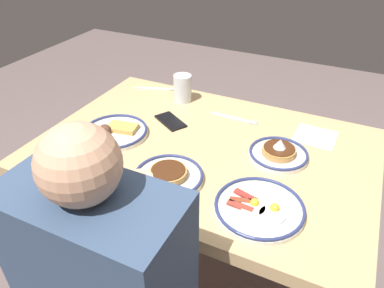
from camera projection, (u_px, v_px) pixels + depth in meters
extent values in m
plane|color=#685857|center=(201.00, 272.00, 1.75)|extent=(6.00, 6.00, 0.00)
cube|color=tan|center=(204.00, 151.00, 1.36)|extent=(1.21, 0.83, 0.05)
cylinder|color=tan|center=(337.00, 210.00, 1.62)|extent=(0.05, 0.05, 0.69)
cylinder|color=tan|center=(142.00, 153.00, 1.99)|extent=(0.05, 0.05, 0.69)
cylinder|color=tan|center=(57.00, 234.00, 1.50)|extent=(0.05, 0.05, 0.69)
cylinder|color=white|center=(278.00, 155.00, 1.28)|extent=(0.21, 0.21, 0.01)
torus|color=navy|center=(279.00, 153.00, 1.28)|extent=(0.21, 0.21, 0.01)
cylinder|color=tan|center=(279.00, 152.00, 1.28)|extent=(0.12, 0.12, 0.01)
cylinder|color=gold|center=(279.00, 150.00, 1.27)|extent=(0.12, 0.12, 0.01)
cylinder|color=#4C2814|center=(279.00, 148.00, 1.27)|extent=(0.11, 0.11, 0.00)
cone|color=white|center=(280.00, 144.00, 1.26)|extent=(0.04, 0.04, 0.03)
cylinder|color=white|center=(115.00, 133.00, 1.41)|extent=(0.25, 0.25, 0.01)
torus|color=navy|center=(115.00, 131.00, 1.40)|extent=(0.25, 0.25, 0.01)
cube|color=gold|center=(122.00, 128.00, 1.41)|extent=(0.12, 0.09, 0.02)
ellipsoid|color=brown|center=(102.00, 131.00, 1.38)|extent=(0.03, 0.03, 0.03)
ellipsoid|color=brown|center=(101.00, 131.00, 1.38)|extent=(0.04, 0.03, 0.03)
ellipsoid|color=brown|center=(105.00, 129.00, 1.39)|extent=(0.05, 0.04, 0.04)
cylinder|color=silver|center=(169.00, 178.00, 1.18)|extent=(0.23, 0.23, 0.01)
torus|color=navy|center=(168.00, 175.00, 1.17)|extent=(0.23, 0.23, 0.01)
cylinder|color=tan|center=(168.00, 175.00, 1.17)|extent=(0.12, 0.12, 0.01)
cylinder|color=#CA9349|center=(168.00, 172.00, 1.17)|extent=(0.12, 0.12, 0.01)
cylinder|color=#4C2814|center=(168.00, 170.00, 1.16)|extent=(0.11, 0.11, 0.00)
cylinder|color=white|center=(259.00, 209.00, 1.06)|extent=(0.27, 0.27, 0.01)
torus|color=navy|center=(260.00, 206.00, 1.05)|extent=(0.26, 0.26, 0.01)
cylinder|color=white|center=(272.00, 215.00, 1.03)|extent=(0.07, 0.07, 0.01)
sphere|color=yellow|center=(275.00, 208.00, 1.04)|extent=(0.03, 0.03, 0.03)
cylinder|color=white|center=(253.00, 208.00, 1.05)|extent=(0.07, 0.07, 0.01)
sphere|color=yellow|center=(255.00, 203.00, 1.06)|extent=(0.03, 0.03, 0.03)
cube|color=#AA322A|center=(246.00, 196.00, 1.09)|extent=(0.08, 0.04, 0.01)
cube|color=brown|center=(243.00, 201.00, 1.07)|extent=(0.08, 0.04, 0.01)
cube|color=#A23A2D|center=(240.00, 206.00, 1.05)|extent=(0.08, 0.02, 0.01)
cylinder|color=silver|center=(183.00, 88.00, 1.62)|extent=(0.08, 0.08, 0.12)
cylinder|color=black|center=(183.00, 92.00, 1.63)|extent=(0.07, 0.07, 0.08)
cube|color=black|center=(171.00, 121.00, 1.49)|extent=(0.16, 0.14, 0.01)
cube|color=white|center=(315.00, 136.00, 1.40)|extent=(0.15, 0.14, 0.00)
cube|color=silver|center=(155.00, 89.00, 1.75)|extent=(0.19, 0.08, 0.01)
cube|color=silver|center=(173.00, 90.00, 1.74)|extent=(0.03, 0.01, 0.00)
cube|color=silver|center=(173.00, 89.00, 1.74)|extent=(0.03, 0.01, 0.00)
cube|color=silver|center=(173.00, 89.00, 1.75)|extent=(0.03, 0.01, 0.00)
cube|color=silver|center=(173.00, 88.00, 1.75)|extent=(0.03, 0.01, 0.00)
cube|color=silver|center=(233.00, 118.00, 1.51)|extent=(0.20, 0.02, 0.01)
cube|color=silver|center=(253.00, 124.00, 1.47)|extent=(0.03, 0.00, 0.00)
cube|color=silver|center=(253.00, 123.00, 1.48)|extent=(0.03, 0.00, 0.00)
cube|color=silver|center=(254.00, 122.00, 1.48)|extent=(0.03, 0.00, 0.00)
cube|color=silver|center=(254.00, 122.00, 1.49)|extent=(0.03, 0.00, 0.00)
cube|color=#384C6B|center=(103.00, 274.00, 0.89)|extent=(0.42, 0.22, 0.52)
sphere|color=#DFA882|center=(79.00, 165.00, 0.71)|extent=(0.17, 0.17, 0.17)
cylinder|color=#DEAA86|center=(143.00, 214.00, 1.00)|extent=(0.08, 0.08, 0.26)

